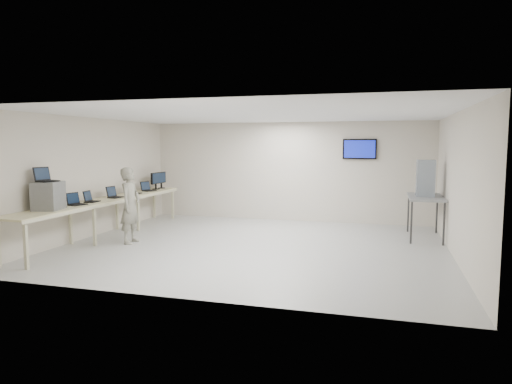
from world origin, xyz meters
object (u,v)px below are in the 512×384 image
(workbench, at_px, (107,202))
(equipment_box, at_px, (48,196))
(soldier, at_px, (130,205))
(side_table, at_px, (426,199))

(workbench, relative_size, equipment_box, 10.87)
(soldier, distance_m, side_table, 6.72)
(equipment_box, bearing_deg, soldier, 42.89)
(soldier, xyz_separation_m, side_table, (6.30, 2.32, 0.08))
(workbench, distance_m, soldier, 0.98)
(soldier, bearing_deg, workbench, 60.49)
(workbench, bearing_deg, side_table, 14.76)
(workbench, xyz_separation_m, equipment_box, (-0.06, -1.83, 0.35))
(equipment_box, bearing_deg, side_table, 14.12)
(equipment_box, distance_m, side_table, 8.16)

